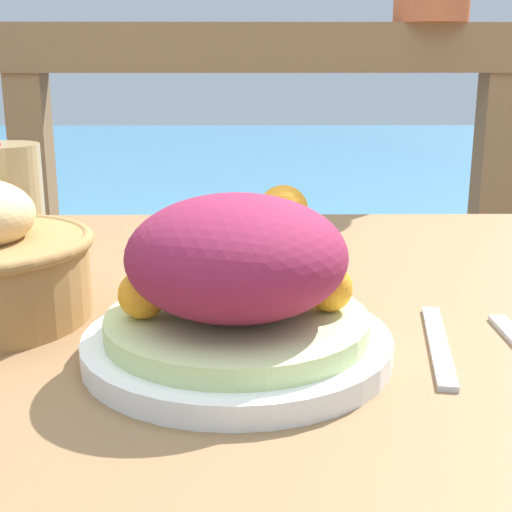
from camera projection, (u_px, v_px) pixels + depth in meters
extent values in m
cube|color=olive|center=(279.00, 312.00, 0.77)|extent=(0.91, 0.81, 0.04)
cube|color=olive|center=(31.00, 442.00, 1.19)|extent=(0.06, 0.06, 0.67)
cube|color=olive|center=(504.00, 439.00, 1.20)|extent=(0.06, 0.06, 0.67)
cube|color=brown|center=(265.00, 48.00, 1.34)|extent=(2.80, 0.08, 0.09)
cube|color=brown|center=(45.00, 303.00, 1.47)|extent=(0.07, 0.07, 0.93)
cube|color=brown|center=(482.00, 301.00, 1.48)|extent=(0.07, 0.07, 0.93)
cube|color=teal|center=(254.00, 196.00, 3.96)|extent=(12.00, 4.00, 0.42)
cylinder|color=white|center=(237.00, 345.00, 0.60)|extent=(0.26, 0.26, 0.02)
cylinder|color=#C6DB8E|center=(237.00, 324.00, 0.60)|extent=(0.22, 0.22, 0.02)
ellipsoid|color=maroon|center=(237.00, 256.00, 0.58)|extent=(0.18, 0.18, 0.10)
sphere|color=orange|center=(329.00, 288.00, 0.60)|extent=(0.04, 0.04, 0.04)
sphere|color=orange|center=(142.00, 295.00, 0.58)|extent=(0.04, 0.04, 0.04)
cylinder|color=tan|center=(8.00, 206.00, 0.85)|extent=(0.09, 0.09, 0.15)
cylinder|color=red|center=(0.00, 148.00, 0.82)|extent=(0.06, 0.01, 0.21)
cube|color=silver|center=(438.00, 344.00, 0.62)|extent=(0.05, 0.18, 0.00)
sphere|color=orange|center=(283.00, 210.00, 1.01)|extent=(0.07, 0.07, 0.07)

